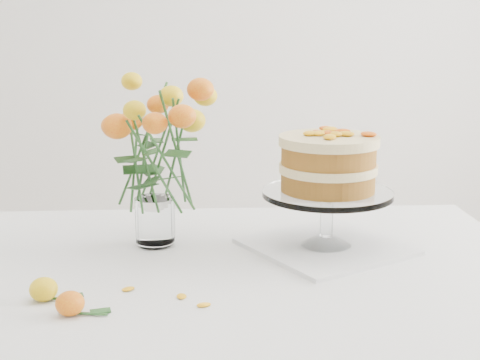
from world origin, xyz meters
name	(u,v)px	position (x,y,z in m)	size (l,w,h in m)	color
table	(194,307)	(0.00, 0.00, 0.67)	(1.43, 0.93, 0.76)	tan
napkin	(326,247)	(0.29, 0.11, 0.76)	(0.30, 0.30, 0.01)	white
cake_stand	(328,169)	(0.29, 0.11, 0.94)	(0.28, 0.28, 0.25)	white
rose_vase	(152,131)	(-0.09, 0.16, 1.01)	(0.29, 0.29, 0.44)	white
loose_rose_near	(44,289)	(-0.26, -0.14, 0.78)	(0.09, 0.05, 0.04)	yellow
loose_rose_far	(70,304)	(-0.21, -0.20, 0.78)	(0.09, 0.05, 0.04)	#E1400B
stray_petal_a	(128,289)	(-0.12, -0.10, 0.76)	(0.03, 0.02, 0.00)	#FDAE10
stray_petal_b	(182,296)	(-0.02, -0.14, 0.76)	(0.03, 0.02, 0.00)	#FDAE10
stray_petal_c	(204,305)	(0.02, -0.18, 0.76)	(0.03, 0.02, 0.00)	#FDAE10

